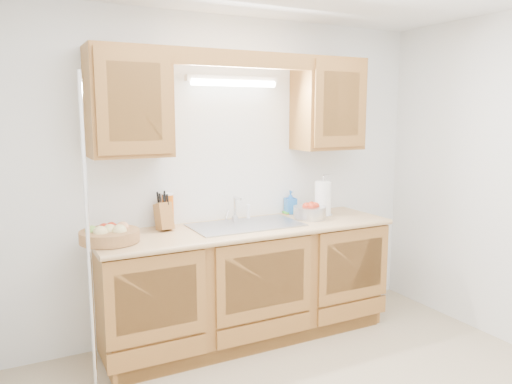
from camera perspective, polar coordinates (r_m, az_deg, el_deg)
room at (r=2.75m, az=9.92°, el=-1.63°), size 3.52×3.50×2.50m
base_cabinets at (r=3.95m, az=-1.11°, el=-10.38°), size 2.20×0.60×0.86m
countertop at (r=3.82m, az=-1.03°, el=-4.20°), size 2.30×0.63×0.04m
upper_cabinet_left at (r=3.58m, az=-14.36°, el=9.89°), size 0.55×0.33×0.75m
upper_cabinet_right at (r=4.27m, az=8.21°, el=9.88°), size 0.55×0.33×0.75m
valance at (r=3.74m, az=-1.12°, el=14.95°), size 2.20×0.05×0.12m
fluorescent_fixture at (r=3.94m, az=-2.60°, el=12.56°), size 0.76×0.08×0.08m
sink at (r=3.85m, az=-1.16°, el=-4.89°), size 0.84×0.46×0.36m
wire_shelf_pole at (r=3.21m, az=-18.64°, el=-5.03°), size 0.03×0.03×2.00m
outlet_plate at (r=4.51m, az=8.11°, el=1.23°), size 0.08×0.01×0.12m
fruit_basket at (r=3.47m, az=-16.41°, el=-4.67°), size 0.49×0.49×0.12m
knife_block at (r=3.73m, az=-10.50°, el=-2.68°), size 0.12×0.18×0.30m
orange_canister at (r=3.83m, az=-10.02°, el=-2.04°), size 0.09×0.09×0.26m
soap_bottle at (r=4.27m, az=3.97°, el=-1.18°), size 0.10×0.11×0.20m
sponge at (r=4.28m, az=3.95°, el=-2.36°), size 0.12×0.08×0.02m
paper_towel at (r=4.21m, az=7.66°, el=-0.77°), size 0.17×0.17×0.34m
apple_bowl at (r=4.08m, az=6.18°, el=-2.24°), size 0.27×0.27×0.14m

